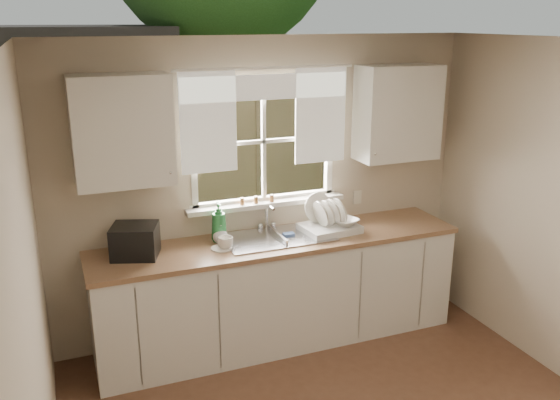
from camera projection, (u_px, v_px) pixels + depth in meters
name	position (u px, v px, depth m)	size (l,w,h in m)	color
room_walls	(398.00, 291.00, 3.15)	(3.62, 4.02, 2.50)	beige
ceiling	(406.00, 45.00, 2.83)	(3.60, 4.00, 0.02)	silver
window	(264.00, 161.00, 4.91)	(1.38, 0.16, 1.06)	white
curtains	(266.00, 108.00, 4.73)	(1.50, 0.03, 0.81)	white
base_cabinets	(279.00, 292.00, 4.93)	(3.00, 0.62, 0.87)	silver
countertop	(279.00, 241.00, 4.80)	(3.04, 0.65, 0.04)	#8C6646
upper_cabinet_left	(122.00, 131.00, 4.24)	(0.70, 0.33, 0.80)	silver
upper_cabinet_right	(398.00, 113.00, 5.05)	(0.70, 0.33, 0.80)	silver
wall_outlet	(357.00, 197.00, 5.32)	(0.08, 0.01, 0.12)	beige
sill_jars	(257.00, 200.00, 4.91)	(0.30, 0.04, 0.06)	brown
sink	(277.00, 246.00, 4.84)	(0.88, 0.52, 0.40)	#B7B7BC
dish_rack	(329.00, 223.00, 4.95)	(0.49, 0.39, 0.31)	silver
bowl	(345.00, 222.00, 4.94)	(0.21, 0.21, 0.05)	silver
soap_bottle_a	(219.00, 222.00, 4.70)	(0.12, 0.13, 0.32)	#297E3D
soap_bottle_b	(219.00, 231.00, 4.72)	(0.08, 0.08, 0.18)	blue
soap_bottle_c	(220.00, 234.00, 4.70)	(0.12, 0.12, 0.15)	#F0ECC5
saucer	(222.00, 248.00, 4.58)	(0.17, 0.17, 0.01)	white
cup	(225.00, 243.00, 4.58)	(0.12, 0.12, 0.10)	silver
black_appliance	(135.00, 241.00, 4.42)	(0.33, 0.29, 0.24)	black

